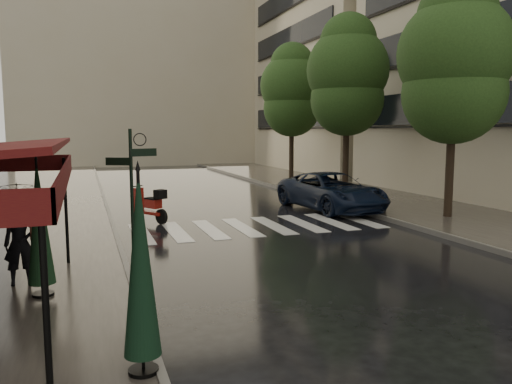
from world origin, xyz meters
TOP-DOWN VIEW (x-y plane):
  - ground at (0.00, 0.00)m, footprint 120.00×120.00m
  - sidewalk_near at (-4.50, 12.00)m, footprint 6.00×60.00m
  - sidewalk_far at (10.25, 12.00)m, footprint 5.50×60.00m
  - curb_near at (-1.45, 12.00)m, footprint 0.12×60.00m
  - curb_far at (7.45, 12.00)m, footprint 0.12×60.00m
  - crosswalk at (2.98, 6.00)m, footprint 7.85×3.20m
  - signpost at (-1.19, 3.00)m, footprint 1.17×0.29m
  - haussmann_far at (16.50, 26.00)m, footprint 8.00×16.00m
  - backdrop_building at (3.00, 38.00)m, footprint 22.00×6.00m
  - tree_near at (9.60, 5.00)m, footprint 3.80×3.80m
  - tree_mid at (9.50, 12.00)m, footprint 3.80×3.80m
  - tree_far at (9.70, 19.00)m, footprint 3.80×3.80m
  - pedestrian_with_umbrella at (-3.45, 1.37)m, footprint 1.06×1.08m
  - scooter at (-0.20, 7.88)m, footprint 1.09×1.59m
  - parked_car at (6.83, 8.31)m, footprint 2.91×5.42m
  - parasol_front at (-1.65, -3.01)m, footprint 0.45×0.45m
  - parasol_back at (-3.02, 0.50)m, footprint 0.46×0.46m

SIDE VIEW (x-z plane):
  - ground at x=0.00m, z-range 0.00..0.00m
  - crosswalk at x=2.98m, z-range 0.00..0.01m
  - sidewalk_near at x=-4.50m, z-range 0.00..0.12m
  - sidewalk_far at x=10.25m, z-range 0.00..0.12m
  - curb_near at x=-1.45m, z-range -0.01..0.15m
  - curb_far at x=7.45m, z-range -0.01..0.15m
  - scooter at x=-0.20m, z-range -0.04..1.15m
  - parked_car at x=6.83m, z-range 0.00..1.45m
  - parasol_back at x=-3.02m, z-range 0.21..2.70m
  - parasol_front at x=-1.65m, z-range 0.22..2.75m
  - pedestrian_with_umbrella at x=-3.45m, z-range 0.52..2.93m
  - signpost at x=-1.19m, z-range 0.28..3.38m
  - tree_near at x=9.60m, z-range 1.33..9.31m
  - tree_far at x=9.70m, z-range 1.37..9.54m
  - tree_mid at x=9.50m, z-range 1.42..9.76m
  - haussmann_far at x=16.50m, z-range 0.00..18.50m
  - backdrop_building at x=3.00m, z-range 0.00..20.00m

